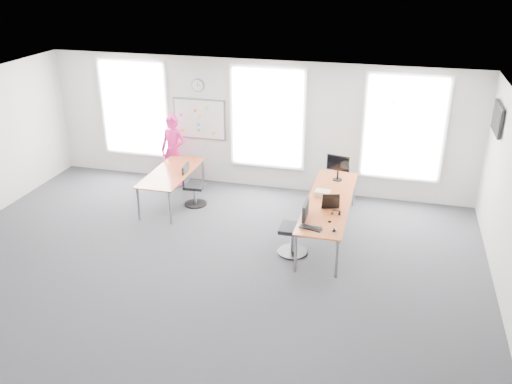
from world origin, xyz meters
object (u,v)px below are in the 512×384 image
(desk_right, at_px, (329,202))
(desk_left, at_px, (172,174))
(chair_left, at_px, (192,187))
(monitor, at_px, (338,166))
(headphones, at_px, (336,213))
(keyboard, at_px, (311,228))
(person, at_px, (173,151))
(chair_right, at_px, (296,231))

(desk_right, xyz_separation_m, desk_left, (-3.53, 0.62, -0.02))
(chair_left, xyz_separation_m, monitor, (3.11, 0.38, 0.68))
(headphones, distance_m, monitor, 1.69)
(desk_left, bearing_deg, keyboard, -29.07)
(chair_left, height_order, keyboard, chair_left)
(person, distance_m, keyboard, 4.76)
(desk_right, bearing_deg, chair_right, -118.25)
(chair_left, distance_m, person, 1.37)
(chair_right, xyz_separation_m, person, (-3.45, 2.51, 0.38))
(monitor, bearing_deg, person, -177.68)
(keyboard, bearing_deg, monitor, 100.74)
(chair_left, xyz_separation_m, keyboard, (2.94, -1.92, 0.36))
(chair_left, bearing_deg, desk_right, -106.22)
(chair_right, distance_m, keyboard, 0.59)
(chair_right, bearing_deg, person, -127.06)
(person, bearing_deg, chair_right, -30.72)
(chair_right, relative_size, monitor, 1.94)
(person, relative_size, keyboard, 4.21)
(desk_left, bearing_deg, chair_left, 4.39)
(chair_right, bearing_deg, keyboard, 38.48)
(person, height_order, headphones, person)
(desk_right, distance_m, keyboard, 1.27)
(desk_right, relative_size, monitor, 5.72)
(desk_right, height_order, keyboard, keyboard)
(desk_right, bearing_deg, chair_left, 168.01)
(chair_left, height_order, monitor, monitor)
(keyboard, height_order, monitor, monitor)
(person, xyz_separation_m, headphones, (4.12, -2.26, -0.04))
(person, distance_m, headphones, 4.70)
(keyboard, relative_size, headphones, 2.44)
(desk_left, height_order, chair_left, chair_left)
(desk_right, height_order, chair_left, chair_left)
(desk_left, bearing_deg, chair_right, -25.96)
(keyboard, xyz_separation_m, headphones, (0.35, 0.65, 0.03))
(desk_left, bearing_deg, desk_right, -9.95)
(headphones, bearing_deg, keyboard, -125.65)
(desk_left, distance_m, chair_left, 0.54)
(desk_left, relative_size, keyboard, 5.15)
(desk_left, xyz_separation_m, chair_right, (3.07, -1.49, -0.23))
(chair_right, bearing_deg, chair_left, -121.29)
(keyboard, bearing_deg, chair_left, 162.00)
(desk_left, relative_size, headphones, 12.55)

